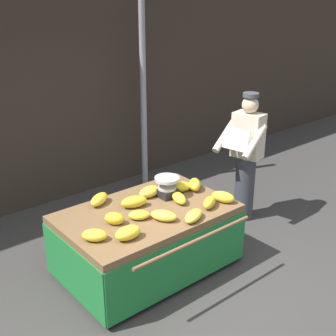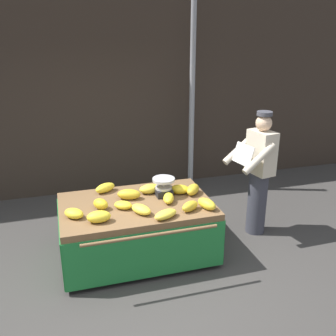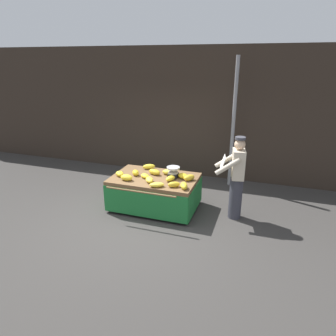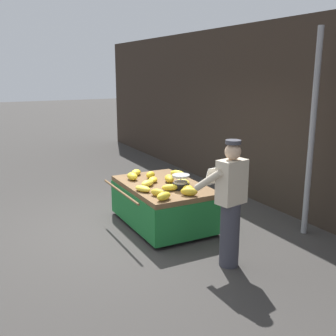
# 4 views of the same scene
# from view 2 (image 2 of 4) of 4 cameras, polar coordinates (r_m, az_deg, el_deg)

# --- Properties ---
(ground_plane) EXTENTS (60.00, 60.00, 0.00)m
(ground_plane) POSITION_cam_2_polar(r_m,az_deg,el_deg) (4.41, -4.44, -17.91)
(ground_plane) COLOR #383533
(back_wall) EXTENTS (16.00, 0.24, 3.45)m
(back_wall) POSITION_cam_2_polar(r_m,az_deg,el_deg) (6.61, -10.69, 11.18)
(back_wall) COLOR #332821
(back_wall) RESTS_ON ground
(street_pole) EXTENTS (0.09, 0.09, 3.20)m
(street_pole) POSITION_cam_2_polar(r_m,az_deg,el_deg) (6.49, 3.58, 10.19)
(street_pole) COLOR gray
(street_pole) RESTS_ON ground
(banana_cart) EXTENTS (1.84, 1.38, 0.72)m
(banana_cart) POSITION_cam_2_polar(r_m,az_deg,el_deg) (4.75, -4.71, -7.26)
(banana_cart) COLOR brown
(banana_cart) RESTS_ON ground
(weighing_scale) EXTENTS (0.28, 0.28, 0.23)m
(weighing_scale) POSITION_cam_2_polar(r_m,az_deg,el_deg) (4.81, -0.66, -2.83)
(weighing_scale) COLOR black
(weighing_scale) RESTS_ON banana_cart
(banana_bunch_0) EXTENTS (0.27, 0.22, 0.12)m
(banana_bunch_0) POSITION_cam_2_polar(r_m,az_deg,el_deg) (4.45, 3.29, -5.69)
(banana_bunch_0) COLOR gold
(banana_bunch_0) RESTS_ON banana_cart
(banana_bunch_1) EXTENTS (0.31, 0.26, 0.12)m
(banana_bunch_1) POSITION_cam_2_polar(r_m,az_deg,el_deg) (5.00, -9.32, -2.92)
(banana_bunch_1) COLOR yellow
(banana_bunch_1) RESTS_ON banana_cart
(banana_bunch_2) EXTENTS (0.28, 0.28, 0.11)m
(banana_bunch_2) POSITION_cam_2_polar(r_m,az_deg,el_deg) (4.41, -13.82, -6.57)
(banana_bunch_2) COLOR yellow
(banana_bunch_2) RESTS_ON banana_cart
(banana_bunch_3) EXTENTS (0.27, 0.17, 0.13)m
(banana_bunch_3) POSITION_cam_2_polar(r_m,az_deg,el_deg) (4.26, -10.25, -7.13)
(banana_bunch_3) COLOR yellow
(banana_bunch_3) RESTS_ON banana_cart
(banana_bunch_4) EXTENTS (0.23, 0.24, 0.12)m
(banana_bunch_4) POSITION_cam_2_polar(r_m,az_deg,el_deg) (4.55, -9.98, -5.29)
(banana_bunch_4) COLOR gold
(banana_bunch_4) RESTS_ON banana_cart
(banana_bunch_5) EXTENTS (0.27, 0.29, 0.13)m
(banana_bunch_5) POSITION_cam_2_polar(r_m,az_deg,el_deg) (4.88, 3.73, -3.21)
(banana_bunch_5) COLOR gold
(banana_bunch_5) RESTS_ON banana_cart
(banana_bunch_6) EXTENTS (0.32, 0.23, 0.13)m
(banana_bunch_6) POSITION_cam_2_polar(r_m,az_deg,el_deg) (4.76, -5.83, -3.91)
(banana_bunch_6) COLOR gold
(banana_bunch_6) RESTS_ON banana_cart
(banana_bunch_7) EXTENTS (0.26, 0.24, 0.09)m
(banana_bunch_7) POSITION_cam_2_polar(r_m,az_deg,el_deg) (4.53, -6.68, -5.50)
(banana_bunch_7) COLOR yellow
(banana_bunch_7) RESTS_ON banana_cart
(banana_bunch_8) EXTENTS (0.33, 0.25, 0.10)m
(banana_bunch_8) POSITION_cam_2_polar(r_m,az_deg,el_deg) (4.28, -0.36, -6.90)
(banana_bunch_8) COLOR yellow
(banana_bunch_8) RESTS_ON banana_cart
(banana_bunch_9) EXTENTS (0.22, 0.29, 0.12)m
(banana_bunch_9) POSITION_cam_2_polar(r_m,az_deg,el_deg) (4.51, 5.78, -5.32)
(banana_bunch_9) COLOR yellow
(banana_bunch_9) RESTS_ON banana_cart
(banana_bunch_10) EXTENTS (0.27, 0.31, 0.10)m
(banana_bunch_10) POSITION_cam_2_polar(r_m,az_deg,el_deg) (4.39, -4.01, -6.16)
(banana_bunch_10) COLOR yellow
(banana_bunch_10) RESTS_ON banana_cart
(banana_bunch_11) EXTENTS (0.29, 0.24, 0.11)m
(banana_bunch_11) POSITION_cam_2_polar(r_m,az_deg,el_deg) (4.90, 1.75, -3.18)
(banana_bunch_11) COLOR gold
(banana_bunch_11) RESTS_ON banana_cart
(banana_bunch_12) EXTENTS (0.20, 0.29, 0.10)m
(banana_bunch_12) POSITION_cam_2_polar(r_m,az_deg,el_deg) (4.66, 0.08, -4.48)
(banana_bunch_12) COLOR yellow
(banana_bunch_12) RESTS_ON banana_cart
(banana_bunch_13) EXTENTS (0.29, 0.18, 0.12)m
(banana_bunch_13) POSITION_cam_2_polar(r_m,az_deg,el_deg) (4.91, -2.69, -3.10)
(banana_bunch_13) COLOR yellow
(banana_bunch_13) RESTS_ON banana_cart
(vendor_person) EXTENTS (0.64, 0.59, 1.71)m
(vendor_person) POSITION_cam_2_polar(r_m,az_deg,el_deg) (5.28, 13.30, -0.81)
(vendor_person) COLOR #383842
(vendor_person) RESTS_ON ground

